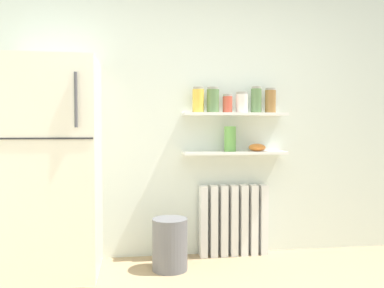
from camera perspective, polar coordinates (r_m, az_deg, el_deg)
name	(u,v)px	position (r m, az deg, el deg)	size (l,w,h in m)	color
back_wall	(198,116)	(3.75, 0.86, 4.10)	(7.04, 0.10, 2.60)	silver
refrigerator	(55,167)	(3.40, -19.08, -3.18)	(0.69, 0.69, 1.73)	silver
radiator	(233,220)	(3.78, 5.96, -10.80)	(0.63, 0.12, 0.65)	white
wall_shelf_lower	(235,153)	(3.66, 6.11, -1.26)	(0.95, 0.22, 0.03)	white
wall_shelf_upper	(235,114)	(3.65, 6.14, 4.27)	(0.95, 0.22, 0.03)	white
storage_jar_0	(198,100)	(3.59, 0.90, 6.32)	(0.10, 0.10, 0.23)	yellow
storage_jar_1	(213,100)	(3.62, 3.02, 6.30)	(0.11, 0.11, 0.23)	#5B7F4C
storage_jar_2	(228,104)	(3.64, 5.11, 5.78)	(0.09, 0.09, 0.17)	#C64C38
storage_jar_3	(242,103)	(3.68, 7.17, 5.90)	(0.11, 0.11, 0.19)	silver
storage_jar_4	(256,100)	(3.71, 9.19, 6.25)	(0.10, 0.10, 0.24)	#5B7F4C
storage_jar_5	(270,101)	(3.76, 11.16, 6.10)	(0.10, 0.10, 0.23)	olive
vase	(230,139)	(3.64, 5.48, 0.72)	(0.11, 0.11, 0.23)	#66A84C
shelf_bowl	(257,147)	(3.71, 9.30, -0.49)	(0.16, 0.16, 0.07)	orange
trash_bin	(170,244)	(3.42, -3.19, -14.14)	(0.29, 0.29, 0.43)	slate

